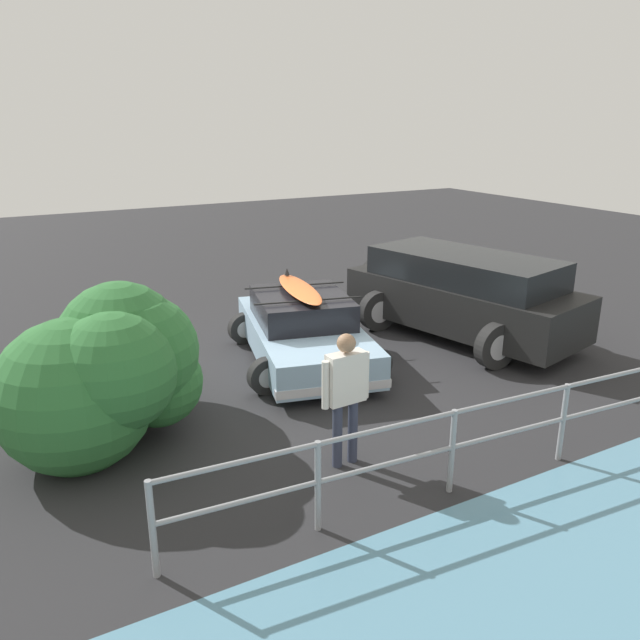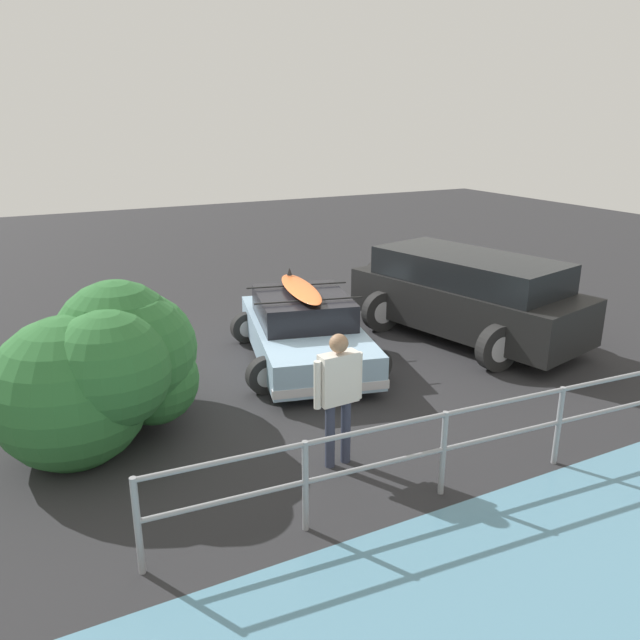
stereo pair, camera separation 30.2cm
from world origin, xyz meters
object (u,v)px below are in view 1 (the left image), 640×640
suv_car (462,294)px  bush_near_left (117,368)px  sedan_car (303,330)px  person_bystander (346,388)px

suv_car → bush_near_left: size_ratio=1.73×
suv_car → sedan_car: bearing=-6.3°
suv_car → bush_near_left: bearing=8.8°
sedan_car → person_bystander: bearing=70.9°
bush_near_left → person_bystander: bearing=139.5°
bush_near_left → suv_car: bearing=-171.2°
suv_car → bush_near_left: (6.89, 1.07, 0.17)m
sedan_car → bush_near_left: size_ratio=1.47×
suv_car → person_bystander: person_bystander is taller
person_bystander → bush_near_left: (2.34, -2.00, 0.01)m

